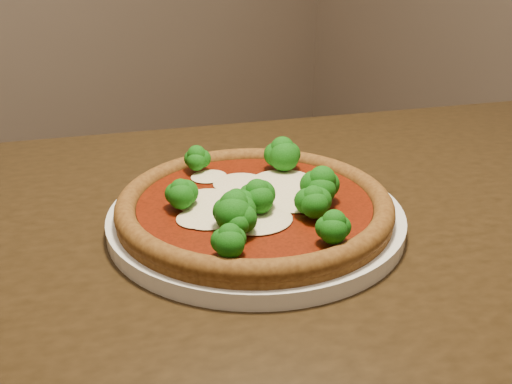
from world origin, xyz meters
TOP-DOWN VIEW (x-y plane):
  - dining_table at (0.04, -0.03)m, footprint 1.38×1.13m
  - plate at (0.01, -0.02)m, footprint 0.33×0.33m
  - pizza at (0.00, -0.03)m, footprint 0.30×0.30m

SIDE VIEW (x-z plane):
  - dining_table at x=0.04m, z-range 0.27..1.02m
  - plate at x=0.01m, z-range 0.75..0.77m
  - pizza at x=0.00m, z-range 0.75..0.82m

